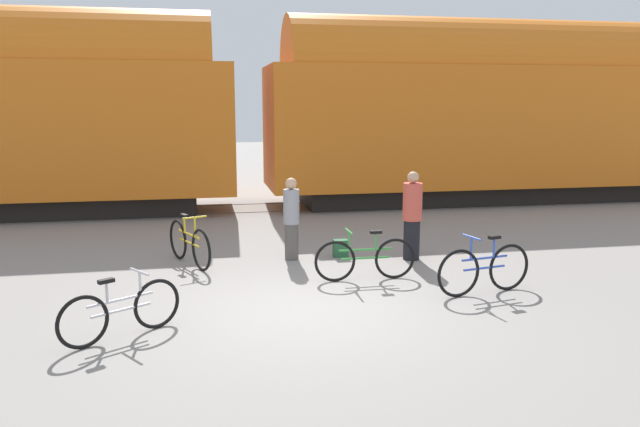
{
  "coord_description": "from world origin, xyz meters",
  "views": [
    {
      "loc": [
        -1.46,
        -8.58,
        2.98
      ],
      "look_at": [
        0.56,
        1.8,
        1.1
      ],
      "focal_mm": 35.0,
      "sensor_mm": 36.0,
      "label": 1
    }
  ],
  "objects": [
    {
      "name": "ground_plane",
      "position": [
        0.0,
        0.0,
        0.0
      ],
      "size": [
        80.0,
        80.0,
        0.0
      ],
      "primitive_type": "plane",
      "color": "gray"
    },
    {
      "name": "bicycle_yellow",
      "position": [
        -1.69,
        2.99,
        0.4
      ],
      "size": [
        0.79,
        1.7,
        0.96
      ],
      "color": "black",
      "rests_on": "ground_plane"
    },
    {
      "name": "rail_far",
      "position": [
        0.0,
        9.87,
        0.01
      ],
      "size": [
        39.54,
        0.07,
        0.01
      ],
      "primitive_type": "cube",
      "color": "#4C4238",
      "rests_on": "ground_plane"
    },
    {
      "name": "rail_near",
      "position": [
        0.0,
        8.44,
        0.01
      ],
      "size": [
        39.54,
        0.07,
        0.01
      ],
      "primitive_type": "cube",
      "color": "#4C4238",
      "rests_on": "ground_plane"
    },
    {
      "name": "bicycle_blue",
      "position": [
        2.9,
        0.26,
        0.4
      ],
      "size": [
        1.7,
        0.48,
        0.95
      ],
      "color": "black",
      "rests_on": "ground_plane"
    },
    {
      "name": "person_in_red",
      "position": [
        2.51,
        2.58,
        0.85
      ],
      "size": [
        0.37,
        0.37,
        1.7
      ],
      "rotation": [
        0.0,
        0.0,
        5.06
      ],
      "color": "black",
      "rests_on": "ground_plane"
    },
    {
      "name": "bicycle_green",
      "position": [
        1.26,
        1.35,
        0.37
      ],
      "size": [
        1.75,
        0.46,
        0.88
      ],
      "color": "black",
      "rests_on": "ground_plane"
    },
    {
      "name": "backpack",
      "position": [
        1.22,
        3.04,
        0.17
      ],
      "size": [
        0.28,
        0.2,
        0.34
      ],
      "color": "#235633",
      "rests_on": "ground_plane"
    },
    {
      "name": "freight_train",
      "position": [
        0.0,
        9.16,
        2.86
      ],
      "size": [
        27.54,
        2.98,
        5.44
      ],
      "color": "black",
      "rests_on": "ground_plane"
    },
    {
      "name": "person_in_grey",
      "position": [
        0.24,
        3.02,
        0.8
      ],
      "size": [
        0.31,
        0.31,
        1.58
      ],
      "rotation": [
        0.0,
        0.0,
        2.44
      ],
      "color": "#514C47",
      "rests_on": "ground_plane"
    },
    {
      "name": "bicycle_silver",
      "position": [
        -2.49,
        -0.62,
        0.36
      ],
      "size": [
        1.44,
        0.97,
        0.84
      ],
      "color": "black",
      "rests_on": "ground_plane"
    }
  ]
}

